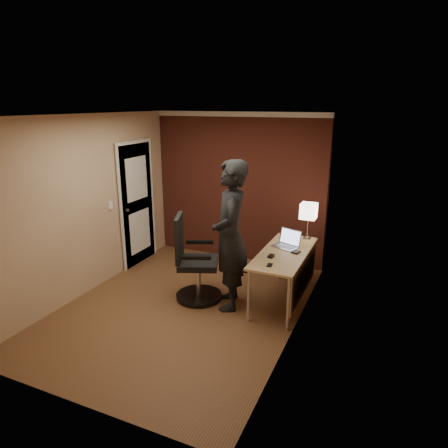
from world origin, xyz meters
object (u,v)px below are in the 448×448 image
(mouse, at_px, (271,256))
(phone, at_px, (270,265))
(wallet, at_px, (296,252))
(person, at_px, (230,236))
(office_chair, at_px, (193,264))
(desk_lamp, at_px, (309,211))
(laptop, at_px, (288,242))
(desk, at_px, (289,262))

(mouse, height_order, phone, mouse)
(wallet, xyz_separation_m, person, (-0.77, -0.41, 0.25))
(phone, relative_size, office_chair, 0.10)
(desk_lamp, height_order, laptop, desk_lamp)
(mouse, relative_size, person, 0.05)
(mouse, bearing_deg, person, -160.13)
(desk, distance_m, office_chair, 1.31)
(laptop, xyz_separation_m, wallet, (0.17, -0.20, -0.05))
(desk, relative_size, wallet, 13.64)
(desk_lamp, height_order, wallet, desk_lamp)
(wallet, distance_m, office_chair, 1.40)
(laptop, distance_m, wallet, 0.26)
(laptop, distance_m, phone, 0.75)
(desk, relative_size, phone, 13.04)
(desk_lamp, relative_size, wallet, 4.86)
(mouse, xyz_separation_m, wallet, (0.25, 0.28, -0.01))
(desk_lamp, distance_m, laptop, 0.57)
(desk, xyz_separation_m, wallet, (0.07, 0.02, 0.14))
(laptop, height_order, wallet, laptop)
(laptop, distance_m, mouse, 0.49)
(desk, height_order, person, person)
(desk, bearing_deg, desk_lamp, 82.23)
(mouse, distance_m, wallet, 0.38)
(laptop, relative_size, phone, 3.47)
(desk, bearing_deg, wallet, 18.33)
(wallet, height_order, person, person)
(office_chair, height_order, person, person)
(mouse, height_order, person, person)
(desk, distance_m, wallet, 0.16)
(laptop, distance_m, office_chair, 1.34)
(mouse, xyz_separation_m, office_chair, (-1.06, -0.16, -0.22))
(laptop, relative_size, office_chair, 0.34)
(desk, bearing_deg, phone, -102.24)
(desk_lamp, relative_size, mouse, 5.35)
(desk, distance_m, mouse, 0.35)
(wallet, bearing_deg, mouse, -131.69)
(desk_lamp, relative_size, office_chair, 0.45)
(desk, height_order, office_chair, office_chair)
(desk, relative_size, mouse, 15.00)
(office_chair, bearing_deg, wallet, 18.59)
(office_chair, bearing_deg, mouse, 8.43)
(desk_lamp, relative_size, person, 0.27)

